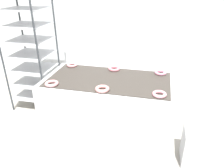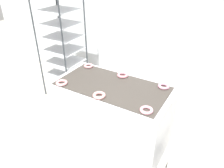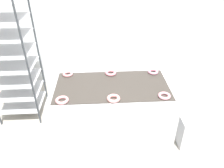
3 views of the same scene
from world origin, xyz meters
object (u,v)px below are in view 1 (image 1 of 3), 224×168
at_px(fryer_machine, 109,111).
at_px(donut_near_left, 52,84).
at_px(glaze_bin, 201,147).
at_px(donut_far_left, 72,65).
at_px(baking_rack_cart, 30,48).
at_px(donut_far_right, 160,73).
at_px(donut_near_center, 102,89).
at_px(donut_far_center, 114,69).
at_px(donut_near_right, 159,94).

distance_m(fryer_machine, donut_near_left, 0.74).
distance_m(glaze_bin, donut_far_left, 1.75).
height_order(baking_rack_cart, donut_far_right, baking_rack_cart).
relative_size(donut_far_left, donut_far_right, 0.96).
xyz_separation_m(donut_near_center, donut_far_right, (0.55, 0.55, -0.00)).
bearing_deg(donut_far_right, donut_near_left, -153.24).
bearing_deg(donut_far_center, donut_far_right, 0.01).
relative_size(baking_rack_cart, donut_near_left, 13.00).
bearing_deg(donut_near_right, donut_far_right, 90.51).
height_order(donut_near_left, donut_far_right, donut_near_left).
distance_m(baking_rack_cart, glaze_bin, 2.57).
xyz_separation_m(fryer_machine, donut_near_right, (0.55, -0.26, 0.43)).
bearing_deg(baking_rack_cart, donut_near_center, -34.35).
distance_m(donut_near_left, donut_far_left, 0.55).
bearing_deg(donut_near_center, fryer_machine, 89.22).
relative_size(donut_near_center, donut_far_center, 1.00).
bearing_deg(baking_rack_cart, donut_far_center, -14.99).
xyz_separation_m(glaze_bin, donut_near_left, (-1.57, -0.13, 0.65)).
relative_size(baking_rack_cart, donut_far_left, 14.26).
relative_size(baking_rack_cart, donut_far_right, 13.75).
bearing_deg(fryer_machine, donut_near_center, -90.78).
bearing_deg(donut_far_right, glaze_bin, -39.90).
bearing_deg(donut_near_left, donut_near_center, -0.21).
bearing_deg(donut_near_right, donut_near_center, -178.12).
bearing_deg(glaze_bin, donut_far_right, 140.10).
bearing_deg(donut_far_center, donut_near_center, -89.86).
height_order(fryer_machine, donut_far_left, donut_far_left).
bearing_deg(donut_near_center, baking_rack_cart, 145.65).
height_order(fryer_machine, donut_far_right, donut_far_right).
bearing_deg(donut_far_center, fryer_machine, -88.90).
xyz_separation_m(baking_rack_cart, donut_far_right, (1.86, -0.35, -0.07)).
bearing_deg(donut_far_left, donut_far_right, -0.30).
distance_m(baking_rack_cart, donut_far_center, 1.36).
bearing_deg(donut_far_right, fryer_machine, -153.57).
xyz_separation_m(glaze_bin, donut_far_center, (-1.04, 0.41, 0.65)).
height_order(donut_near_left, donut_far_left, donut_near_left).
distance_m(donut_near_left, donut_near_right, 1.08).
distance_m(donut_near_left, donut_far_right, 1.21).
height_order(donut_far_left, donut_far_center, donut_far_center).
height_order(baking_rack_cart, glaze_bin, baking_rack_cart).
bearing_deg(donut_far_center, glaze_bin, -21.57).
distance_m(baking_rack_cart, donut_far_right, 1.89).
bearing_deg(donut_far_right, donut_near_center, -134.96).
bearing_deg(glaze_bin, baking_rack_cart, 162.04).
relative_size(fryer_machine, donut_near_right, 10.66).
distance_m(donut_near_right, donut_far_center, 0.76).
relative_size(donut_near_center, donut_far_right, 1.06).
distance_m(glaze_bin, donut_near_left, 1.70).
height_order(donut_near_center, donut_far_right, donut_near_center).
bearing_deg(glaze_bin, fryer_machine, 172.22).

